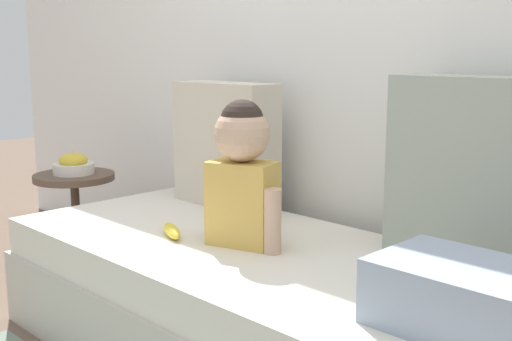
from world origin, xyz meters
name	(u,v)px	position (x,y,z in m)	size (l,w,h in m)	color
back_wall	(377,19)	(0.00, 0.55, 1.14)	(5.19, 0.10, 2.28)	white
couch	(268,313)	(0.00, 0.00, 0.20)	(1.99, 0.84, 0.41)	beige
throw_pillow_left	(225,145)	(-0.55, 0.32, 0.66)	(0.47, 0.16, 0.50)	beige
throw_pillow_right	(487,175)	(0.55, 0.32, 0.68)	(0.57, 0.16, 0.55)	#99A393
toddler	(242,168)	(-0.11, -0.01, 0.66)	(0.32, 0.19, 0.47)	gold
banana	(172,231)	(-0.34, -0.12, 0.43)	(0.17, 0.04, 0.04)	yellow
folded_blanket	(467,298)	(0.72, -0.10, 0.49)	(0.40, 0.28, 0.15)	#8E9EB2
side_table	(75,196)	(-1.34, 0.08, 0.35)	(0.37, 0.37, 0.46)	brown
fruit_bowl	(73,165)	(-1.34, 0.08, 0.50)	(0.19, 0.19, 0.10)	silver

